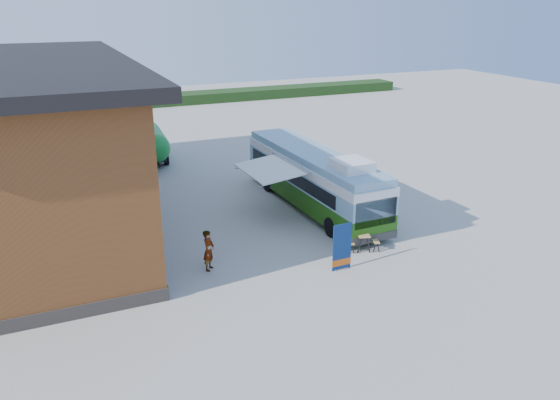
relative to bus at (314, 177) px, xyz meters
name	(u,v)px	position (x,y,z in m)	size (l,w,h in m)	color
ground	(330,266)	(-2.33, -6.18, -1.61)	(100.00, 100.00, 0.00)	#BCB7AD
barn	(29,147)	(-12.83, 3.82, 1.98)	(9.60, 21.20, 7.50)	brown
hedge	(225,96)	(5.67, 31.82, -1.11)	(40.00, 3.00, 1.00)	#264419
bus	(314,177)	(0.00, 0.00, 0.00)	(2.72, 11.08, 3.38)	#367012
awning	(273,168)	(-2.33, -0.30, 0.85)	(2.50, 3.91, 0.49)	white
banner	(342,251)	(-2.07, -6.56, -0.82)	(0.84, 0.20, 1.94)	navy
picnic_table	(361,236)	(-0.32, -5.17, -1.05)	(1.61, 1.51, 0.75)	tan
person_a	(209,250)	(-6.82, -4.51, -0.79)	(0.60, 0.40, 1.66)	#999999
person_b	(332,210)	(-0.54, -2.99, -0.63)	(0.95, 0.74, 1.96)	#999999
slurry_tanker	(152,142)	(-5.81, 11.83, -0.32)	(2.06, 6.08, 2.25)	#18882E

